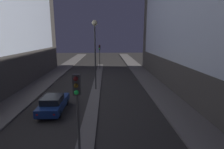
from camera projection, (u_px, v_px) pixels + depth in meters
name	position (u px, v px, depth m)	size (l,w,h in m)	color
median_strip	(97.00, 85.00, 22.90)	(1.10, 34.98, 0.10)	#66605B
traffic_light_near	(77.00, 102.00, 7.63)	(0.32, 0.42, 4.67)	#383838
traffic_light_mid	(100.00, 51.00, 33.81)	(0.32, 0.42, 4.67)	#383838
street_lamp	(95.00, 39.00, 19.89)	(0.63, 0.63, 8.04)	#383838
car_left_lane	(54.00, 103.00, 14.92)	(1.79, 4.31, 1.46)	navy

